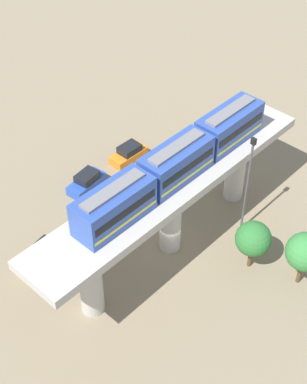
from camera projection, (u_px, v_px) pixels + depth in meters
The scene contains 9 objects.
ground_plane at pixel (170, 246), 51.85m from camera, with size 120.00×120.00×0.00m, color #84755B.
viaduct at pixel (171, 198), 47.82m from camera, with size 5.20×28.85×7.98m.
train at pixel (176, 163), 45.74m from camera, with size 2.64×20.50×3.24m.
parked_car_blue at pixel (87, 182), 57.33m from camera, with size 2.32×4.40×1.76m.
parked_car_orange at pixel (129, 154), 60.69m from camera, with size 1.86×4.23×1.76m.
parked_car_yellow at pixel (43, 254), 50.13m from camera, with size 2.47×4.44×1.76m.
tree_near_viaduct at pixel (253, 239), 47.94m from camera, with size 3.12×3.12×4.93m.
tree_mid_lot at pixel (305, 252), 46.35m from camera, with size 3.30×3.30×5.40m.
signal_post at pixel (248, 182), 49.58m from camera, with size 0.44×0.28×10.58m.
Camera 1 is at (22.93, -26.65, 38.46)m, focal length 53.30 mm.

